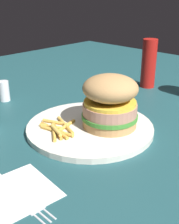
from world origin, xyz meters
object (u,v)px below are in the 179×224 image
at_px(napkin, 16,192).
at_px(fork, 16,191).
at_px(plate, 90,127).
at_px(sandwich, 110,101).
at_px(ketchup_bottle, 149,64).
at_px(salt_shaker, 4,91).
at_px(fries_pile, 58,128).

distance_m(napkin, fork, 0.00).
relative_size(plate, sandwich, 2.29).
height_order(napkin, ketchup_bottle, ketchup_bottle).
bearing_deg(fork, ketchup_bottle, -165.44).
height_order(plate, salt_shaker, salt_shaker).
height_order(fries_pile, napkin, fries_pile).
relative_size(plate, ketchup_bottle, 1.86).
bearing_deg(ketchup_bottle, sandwich, 19.78).
bearing_deg(fries_pile, sandwich, 146.37).
distance_m(plate, ketchup_bottle, 0.36).
distance_m(fork, ketchup_bottle, 0.60).
bearing_deg(sandwich, plate, -48.51).
bearing_deg(napkin, ketchup_bottle, -165.58).
bearing_deg(fork, fries_pile, -149.37).
relative_size(fork, ketchup_bottle, 1.19).
height_order(fries_pile, ketchup_bottle, ketchup_bottle).
height_order(fork, salt_shaker, salt_shaker).
height_order(sandwich, fries_pile, sandwich).
xyz_separation_m(napkin, fork, (0.00, 0.00, 0.00)).
relative_size(sandwich, napkin, 1.08).
bearing_deg(fries_pile, napkin, 30.23).
distance_m(fork, salt_shaker, 0.41).
height_order(fork, ketchup_bottle, ketchup_bottle).
distance_m(napkin, ketchup_bottle, 0.60).
xyz_separation_m(plate, sandwich, (-0.03, 0.03, 0.06)).
distance_m(sandwich, napkin, 0.27).
relative_size(sandwich, ketchup_bottle, 0.82).
bearing_deg(plate, sandwich, 131.49).
bearing_deg(salt_shaker, plate, 96.13).
height_order(plate, ketchup_bottle, ketchup_bottle).
xyz_separation_m(napkin, ketchup_bottle, (-0.57, -0.15, 0.07)).
relative_size(fries_pile, salt_shaker, 1.90).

